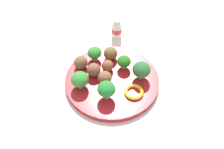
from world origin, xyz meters
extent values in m
plane|color=silver|center=(0.00, 0.00, 0.00)|extent=(4.00, 4.00, 0.00)
cylinder|color=red|center=(0.00, 0.00, 0.01)|extent=(0.28, 0.28, 0.02)
cylinder|color=#ACB86E|center=(0.07, -0.01, 0.03)|extent=(0.02, 0.02, 0.02)
ellipsoid|color=#267C2D|center=(0.07, -0.01, 0.05)|extent=(0.05, 0.05, 0.04)
cylinder|color=#8CC074|center=(-0.05, 0.03, 0.02)|extent=(0.02, 0.02, 0.01)
ellipsoid|color=#26701A|center=(-0.05, 0.03, 0.04)|extent=(0.04, 0.04, 0.03)
cylinder|color=#8CB981|center=(-0.08, -0.06, 0.02)|extent=(0.02, 0.02, 0.01)
ellipsoid|color=#31812D|center=(-0.08, -0.06, 0.05)|extent=(0.04, 0.04, 0.03)
cylinder|color=#93BA68|center=(-0.01, 0.08, 0.02)|extent=(0.01, 0.01, 0.02)
ellipsoid|color=#2C6132|center=(-0.01, 0.08, 0.05)|extent=(0.05, 0.05, 0.04)
cylinder|color=#9AC16C|center=(0.03, -0.09, 0.02)|extent=(0.02, 0.02, 0.01)
ellipsoid|color=#358231|center=(0.03, -0.09, 0.05)|extent=(0.05, 0.05, 0.04)
sphere|color=brown|center=(-0.08, -0.01, 0.04)|extent=(0.04, 0.04, 0.04)
sphere|color=brown|center=(-0.04, -0.02, 0.03)|extent=(0.04, 0.04, 0.04)
sphere|color=brown|center=(-0.04, -0.10, 0.04)|extent=(0.04, 0.04, 0.04)
sphere|color=brown|center=(-0.01, -0.05, 0.04)|extent=(0.04, 0.04, 0.04)
sphere|color=brown|center=(0.01, -0.02, 0.04)|extent=(0.04, 0.04, 0.04)
torus|color=yellow|center=(0.05, 0.06, 0.02)|extent=(0.07, 0.07, 0.01)
cylinder|color=white|center=(-0.21, 0.01, 0.03)|extent=(0.03, 0.03, 0.06)
cylinder|color=red|center=(-0.21, 0.01, 0.03)|extent=(0.04, 0.04, 0.02)
cylinder|color=silver|center=(-0.21, 0.01, 0.07)|extent=(0.02, 0.02, 0.01)
camera|label=1|loc=(0.50, 0.02, 0.62)|focal=42.03mm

